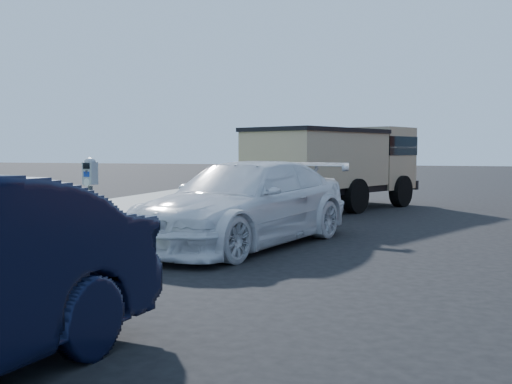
% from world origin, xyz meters
% --- Properties ---
extents(ground, '(120.00, 120.00, 0.00)m').
position_xyz_m(ground, '(0.00, 0.00, 0.00)').
color(ground, black).
rests_on(ground, ground).
extents(streetside, '(6.12, 50.00, 0.15)m').
position_xyz_m(streetside, '(-5.57, 2.00, 0.07)').
color(streetside, gray).
rests_on(streetside, ground).
extents(parking_meter, '(0.23, 0.18, 1.45)m').
position_xyz_m(parking_meter, '(-3.18, -1.09, 1.18)').
color(parking_meter, '#3F4247').
rests_on(parking_meter, ground).
extents(white_wagon, '(3.37, 5.50, 1.49)m').
position_xyz_m(white_wagon, '(-1.83, 1.77, 0.74)').
color(white_wagon, white).
rests_on(white_wagon, ground).
extents(dump_truck, '(4.49, 6.42, 2.38)m').
position_xyz_m(dump_truck, '(-1.35, 8.78, 1.34)').
color(dump_truck, black).
rests_on(dump_truck, ground).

